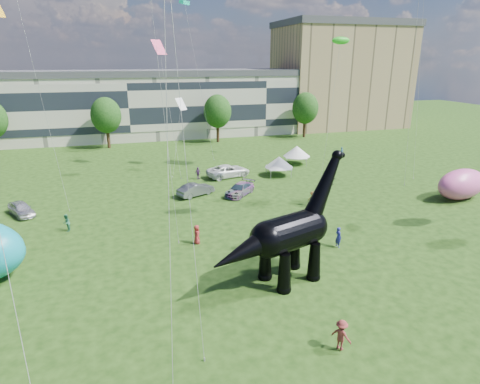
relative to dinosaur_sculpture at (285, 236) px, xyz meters
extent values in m
plane|color=#16330C|center=(-0.97, -2.13, -3.53)|extent=(220.00, 220.00, 0.00)
cube|color=beige|center=(-8.97, 59.87, 2.47)|extent=(78.00, 11.00, 12.00)
cube|color=tan|center=(39.03, 62.87, 7.47)|extent=(28.00, 18.00, 22.00)
cylinder|color=#382314|center=(-12.97, 50.87, -1.93)|extent=(0.56, 0.56, 3.20)
ellipsoid|color=#14380F|center=(-12.97, 50.87, 2.79)|extent=(5.20, 5.20, 6.24)
cylinder|color=#382314|center=(7.03, 50.87, -1.93)|extent=(0.56, 0.56, 3.20)
ellipsoid|color=#14380F|center=(7.03, 50.87, 2.79)|extent=(5.20, 5.20, 6.24)
cylinder|color=#382314|center=(25.03, 50.87, -1.93)|extent=(0.56, 0.56, 3.20)
ellipsoid|color=#14380F|center=(25.03, 50.87, 2.79)|extent=(5.20, 5.20, 6.24)
cone|color=black|center=(-0.52, -1.28, -2.11)|extent=(1.25, 1.25, 2.84)
sphere|color=black|center=(-0.52, -1.28, -3.36)|extent=(1.04, 1.04, 1.04)
cone|color=black|center=(-1.21, 0.68, -2.11)|extent=(1.25, 1.25, 2.84)
sphere|color=black|center=(-1.21, 0.68, -3.36)|extent=(1.04, 1.04, 1.04)
cone|color=black|center=(2.16, -0.35, -2.11)|extent=(1.25, 1.25, 2.84)
sphere|color=black|center=(2.16, -0.35, -3.36)|extent=(1.04, 1.04, 1.04)
cone|color=black|center=(1.47, 1.62, -2.11)|extent=(1.25, 1.25, 2.84)
sphere|color=black|center=(1.47, 1.62, -3.36)|extent=(1.04, 1.04, 1.04)
cylinder|color=black|center=(0.39, 0.14, 0.16)|extent=(4.59, 3.72, 2.55)
sphere|color=black|center=(-1.49, -0.52, 0.16)|extent=(2.55, 2.55, 2.55)
sphere|color=black|center=(2.26, 0.79, 0.16)|extent=(2.46, 2.46, 2.46)
cone|color=black|center=(3.35, 1.17, 2.90)|extent=(3.83, 2.51, 5.01)
sphere|color=black|center=(4.44, 1.55, 5.07)|extent=(0.79, 0.79, 0.79)
cylinder|color=black|center=(4.70, 1.65, 5.02)|extent=(0.76, 0.61, 0.42)
cone|color=black|center=(-3.33, -1.17, -0.16)|extent=(5.37, 3.53, 2.78)
imported|color=silver|center=(-20.89, 19.27, -2.83)|extent=(3.46, 4.38, 1.40)
imported|color=slate|center=(-2.72, 20.49, -2.79)|extent=(4.71, 3.36, 1.47)
imported|color=white|center=(2.91, 27.03, -2.70)|extent=(6.40, 4.07, 1.64)
imported|color=#595960|center=(2.27, 19.26, -2.83)|extent=(4.74, 4.77, 1.39)
cube|color=silver|center=(9.70, 25.82, -2.43)|extent=(3.38, 3.38, 0.12)
cone|color=silver|center=(9.70, 25.82, -1.64)|extent=(4.28, 4.28, 1.49)
cylinder|color=#999999|center=(8.13, 24.64, -2.98)|extent=(0.06, 0.06, 1.09)
cylinder|color=#999999|center=(10.88, 24.24, -2.98)|extent=(0.06, 0.06, 1.09)
cylinder|color=#999999|center=(8.52, 27.40, -2.98)|extent=(0.06, 0.06, 1.09)
cylinder|color=#999999|center=(11.28, 27.00, -2.98)|extent=(0.06, 0.06, 1.09)
cube|color=silver|center=(14.56, 30.92, -2.37)|extent=(4.12, 4.12, 0.13)
cone|color=silver|center=(14.56, 30.92, -1.54)|extent=(5.22, 5.22, 1.57)
cylinder|color=#999999|center=(12.64, 30.14, -2.95)|extent=(0.06, 0.06, 1.15)
cylinder|color=#999999|center=(15.34, 28.99, -2.95)|extent=(0.06, 0.06, 1.15)
cylinder|color=#999999|center=(13.78, 32.84, -2.95)|extent=(0.06, 0.06, 1.15)
cylinder|color=#999999|center=(16.48, 31.69, -2.95)|extent=(0.06, 0.06, 1.15)
ellipsoid|color=#E85AA8|center=(26.04, 11.06, -1.80)|extent=(7.47, 4.83, 3.45)
imported|color=maroon|center=(-4.90, 7.79, -2.67)|extent=(0.60, 0.87, 1.70)
imported|color=#2D5D71|center=(23.52, 33.12, -2.71)|extent=(0.65, 0.49, 1.63)
imported|color=#592D65|center=(-1.25, 27.08, -2.71)|extent=(1.03, 0.79, 1.62)
imported|color=black|center=(14.77, 20.08, -2.72)|extent=(0.89, 1.57, 1.61)
imported|color=#2E7351|center=(-15.98, 13.72, -2.71)|extent=(0.67, 0.83, 1.64)
imported|color=navy|center=(6.45, 3.81, -2.63)|extent=(0.52, 0.71, 1.80)
imported|color=#985F29|center=(8.79, 13.53, -2.71)|extent=(1.08, 1.21, 1.63)
imported|color=maroon|center=(0.28, -7.54, -2.62)|extent=(1.20, 1.35, 1.81)
plane|color=silver|center=(-2.11, 33.86, 5.62)|extent=(2.07, 1.97, 1.63)
cube|color=#0DC69B|center=(0.43, 43.45, 19.85)|extent=(1.82, 1.88, 0.72)
ellipsoid|color=#1CA018|center=(12.82, 17.14, 13.49)|extent=(1.86, 2.19, 0.79)
plane|color=#E43F6D|center=(-4.78, 33.35, 13.12)|extent=(2.55, 2.31, 1.90)
camera|label=1|loc=(-10.08, -23.49, 11.66)|focal=30.00mm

